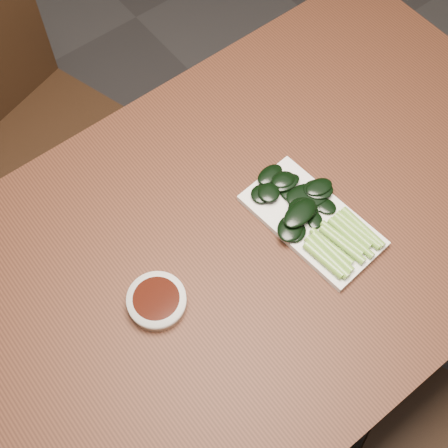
# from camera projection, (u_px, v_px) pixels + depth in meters

# --- Properties ---
(ground) EXTENTS (6.00, 6.00, 0.00)m
(ground) POSITION_uv_depth(u_px,v_px,m) (235.00, 356.00, 1.83)
(ground) COLOR #302D2D
(ground) RESTS_ON ground
(table) EXTENTS (1.40, 0.80, 0.75)m
(table) POSITION_uv_depth(u_px,v_px,m) (241.00, 255.00, 1.24)
(table) COLOR #442113
(table) RESTS_ON ground
(chair_far) EXTENTS (0.50, 0.50, 0.89)m
(chair_far) POSITION_uv_depth(u_px,v_px,m) (31.00, 121.00, 1.64)
(chair_far) COLOR black
(chair_far) RESTS_ON ground
(sauce_bowl) EXTENTS (0.10, 0.10, 0.03)m
(sauce_bowl) POSITION_uv_depth(u_px,v_px,m) (157.00, 301.00, 1.10)
(sauce_bowl) COLOR white
(sauce_bowl) RESTS_ON table
(serving_plate) EXTENTS (0.16, 0.28, 0.01)m
(serving_plate) POSITION_uv_depth(u_px,v_px,m) (312.00, 221.00, 1.18)
(serving_plate) COLOR white
(serving_plate) RESTS_ON table
(gai_lan) EXTENTS (0.17, 0.27, 0.03)m
(gai_lan) POSITION_uv_depth(u_px,v_px,m) (313.00, 215.00, 1.17)
(gai_lan) COLOR #73A438
(gai_lan) RESTS_ON serving_plate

